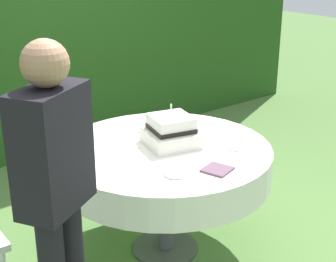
{
  "coord_description": "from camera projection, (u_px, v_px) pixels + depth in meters",
  "views": [
    {
      "loc": [
        -1.81,
        -2.31,
        1.97
      ],
      "look_at": [
        0.03,
        0.0,
        0.85
      ],
      "focal_mm": 54.54,
      "sensor_mm": 36.0,
      "label": 1
    }
  ],
  "objects": [
    {
      "name": "ground_plane",
      "position": [
        165.0,
        249.0,
        3.45
      ],
      "size": [
        20.0,
        20.0,
        0.0
      ],
      "primitive_type": "plane",
      "color": "#547A3D"
    },
    {
      "name": "cake_table",
      "position": [
        165.0,
        162.0,
        3.22
      ],
      "size": [
        1.34,
        1.34,
        0.75
      ],
      "color": "#4C4C51",
      "rests_on": "ground_plane"
    },
    {
      "name": "wedding_cake",
      "position": [
        171.0,
        131.0,
        3.19
      ],
      "size": [
        0.38,
        0.37,
        0.27
      ],
      "color": "white",
      "rests_on": "cake_table"
    },
    {
      "name": "serving_plate_near",
      "position": [
        235.0,
        147.0,
        3.16
      ],
      "size": [
        0.12,
        0.12,
        0.01
      ],
      "primitive_type": "cylinder",
      "color": "white",
      "rests_on": "cake_table"
    },
    {
      "name": "serving_plate_far",
      "position": [
        176.0,
        174.0,
        2.81
      ],
      "size": [
        0.14,
        0.14,
        0.01
      ],
      "primitive_type": "cylinder",
      "color": "white",
      "rests_on": "cake_table"
    },
    {
      "name": "serving_plate_left",
      "position": [
        145.0,
        130.0,
        3.44
      ],
      "size": [
        0.11,
        0.11,
        0.01
      ],
      "primitive_type": "cylinder",
      "color": "white",
      "rests_on": "cake_table"
    },
    {
      "name": "napkin_stack",
      "position": [
        217.0,
        170.0,
        2.86
      ],
      "size": [
        0.18,
        0.18,
        0.01
      ],
      "primitive_type": "cube",
      "rotation": [
        0.0,
        0.0,
        0.29
      ],
      "color": "#6B4C60",
      "rests_on": "cake_table"
    },
    {
      "name": "standing_person",
      "position": [
        56.0,
        191.0,
        2.24
      ],
      "size": [
        0.41,
        0.35,
        1.6
      ],
      "color": "black",
      "rests_on": "ground_plane"
    }
  ]
}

